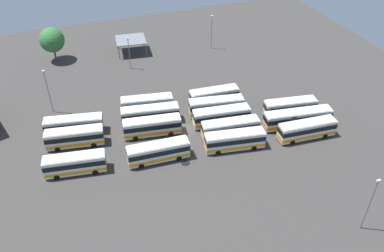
{
  "coord_description": "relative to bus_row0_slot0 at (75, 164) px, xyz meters",
  "views": [
    {
      "loc": [
        -21.28,
        -58.83,
        47.55
      ],
      "look_at": [
        0.33,
        -1.34,
        1.56
      ],
      "focal_mm": 37.81,
      "sensor_mm": 36.0,
      "label": 1
    }
  ],
  "objects": [
    {
      "name": "bus_row2_slot1",
      "position": [
        28.63,
        -0.15,
        0.0
      ],
      "size": [
        11.07,
        4.01,
        3.56
      ],
      "color": "silver",
      "rests_on": "ground_plane"
    },
    {
      "name": "puddle_between_rows",
      "position": [
        16.94,
        1.11,
        -1.87
      ],
      "size": [
        3.72,
        3.72,
        0.01
      ],
      "primitive_type": "cylinder",
      "color": "black",
      "rests_on": "ground_plane"
    },
    {
      "name": "lamp_post_near_entrance",
      "position": [
        39.78,
        35.72,
        3.04
      ],
      "size": [
        0.56,
        0.28,
        9.0
      ],
      "color": "slate",
      "rests_on": "ground_plane"
    },
    {
      "name": "lamp_post_by_building",
      "position": [
        37.38,
        -26.78,
        3.43
      ],
      "size": [
        0.56,
        0.28,
        9.77
      ],
      "color": "slate",
      "rests_on": "ground_plane"
    },
    {
      "name": "bus_row3_slot2",
      "position": [
        42.82,
        1.94,
        0.0
      ],
      "size": [
        10.79,
        4.34,
        3.56
      ],
      "color": "silver",
      "rests_on": "ground_plane"
    },
    {
      "name": "puddle_centre_drain",
      "position": [
        18.12,
        -4.43,
        -1.87
      ],
      "size": [
        1.59,
        1.59,
        0.01
      ],
      "primitive_type": "cylinder",
      "color": "black",
      "rests_on": "ground_plane"
    },
    {
      "name": "bus_row0_slot0",
      "position": [
        0.0,
        0.0,
        0.0
      ],
      "size": [
        10.5,
        4.2,
        3.56
      ],
      "color": "silver",
      "rests_on": "ground_plane"
    },
    {
      "name": "bus_row0_slot2",
      "position": [
        0.92,
        7.35,
        0.0
      ],
      "size": [
        10.68,
        4.32,
        3.56
      ],
      "color": "silver",
      "rests_on": "ground_plane"
    },
    {
      "name": "bus_row2_slot3",
      "position": [
        29.1,
        7.6,
        0.0
      ],
      "size": [
        11.33,
        4.51,
        3.56
      ],
      "color": "silver",
      "rests_on": "ground_plane"
    },
    {
      "name": "bus_row1_slot0",
      "position": [
        14.01,
        -1.93,
        0.0
      ],
      "size": [
        11.0,
        3.27,
        3.56
      ],
      "color": "silver",
      "rests_on": "ground_plane"
    },
    {
      "name": "ground_plane",
      "position": [
        21.93,
        4.72,
        -1.88
      ],
      "size": [
        119.45,
        119.45,
        0.0
      ],
      "primitive_type": "plane",
      "color": "#383533"
    },
    {
      "name": "bus_row2_slot2",
      "position": [
        28.62,
        3.99,
        0.0
      ],
      "size": [
        11.41,
        4.08,
        3.56
      ],
      "color": "silver",
      "rests_on": "ground_plane"
    },
    {
      "name": "lamp_post_far_corner",
      "position": [
        17.27,
        32.38,
        2.52
      ],
      "size": [
        0.56,
        0.28,
        7.97
      ],
      "color": "slate",
      "rests_on": "ground_plane"
    },
    {
      "name": "bus_row1_slot4",
      "position": [
        16.18,
        13.16,
        0.0
      ],
      "size": [
        10.7,
        4.45,
        3.56
      ],
      "color": "silver",
      "rests_on": "ground_plane"
    },
    {
      "name": "maintenance_shelter",
      "position": [
        19.62,
        40.86,
        1.56
      ],
      "size": [
        8.19,
        7.66,
        3.63
      ],
      "color": "slate",
      "rests_on": "ground_plane"
    },
    {
      "name": "bus_row1_slot3",
      "position": [
        15.78,
        9.48,
        0.0
      ],
      "size": [
        11.52,
        4.48,
        3.56
      ],
      "color": "silver",
      "rests_on": "ground_plane"
    },
    {
      "name": "bus_row0_slot3",
      "position": [
        1.28,
        11.17,
        0.0
      ],
      "size": [
        11.13,
        4.68,
        3.56
      ],
      "color": "silver",
      "rests_on": "ground_plane"
    },
    {
      "name": "lamp_post_mid_lot",
      "position": [
        -2.05,
        19.98,
        3.38
      ],
      "size": [
        0.56,
        0.28,
        9.67
      ],
      "color": "slate",
      "rests_on": "ground_plane"
    },
    {
      "name": "bus_row3_slot0",
      "position": [
        41.84,
        -5.56,
        0.0
      ],
      "size": [
        11.19,
        3.49,
        3.56
      ],
      "color": "silver",
      "rests_on": "ground_plane"
    },
    {
      "name": "bus_row2_slot0",
      "position": [
        27.85,
        -3.72,
        0.0
      ],
      "size": [
        11.15,
        4.41,
        3.56
      ],
      "color": "silver",
      "rests_on": "ground_plane"
    },
    {
      "name": "tree_north_edge",
      "position": [
        0.79,
        43.25,
        3.58
      ],
      "size": [
        6.05,
        6.05,
        8.49
      ],
      "color": "brown",
      "rests_on": "ground_plane"
    },
    {
      "name": "bus_row3_slot1",
      "position": [
        42.17,
        -1.81,
        0.0
      ],
      "size": [
        13.54,
        4.62,
        3.56
      ],
      "color": "silver",
      "rests_on": "ground_plane"
    },
    {
      "name": "puddle_near_shelter",
      "position": [
        19.32,
        0.9,
        -1.87
      ],
      "size": [
        2.61,
        2.61,
        0.01
      ],
      "primitive_type": "cylinder",
      "color": "black",
      "rests_on": "ground_plane"
    },
    {
      "name": "bus_row2_slot4",
      "position": [
        30.14,
        11.16,
        0.0
      ],
      "size": [
        10.44,
        3.39,
        3.56
      ],
      "color": "silver",
      "rests_on": "ground_plane"
    },
    {
      "name": "bus_row1_slot2",
      "position": [
        15.04,
        5.55,
        0.0
      ],
      "size": [
        11.12,
        4.23,
        3.56
      ],
      "color": "silver",
      "rests_on": "ground_plane"
    }
  ]
}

